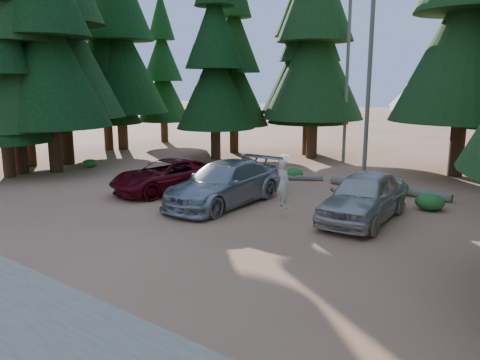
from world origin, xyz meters
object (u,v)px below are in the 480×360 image
(silver_minivan_center, at_px, (224,184))
(frisbee_player, at_px, (283,184))
(log_left, at_px, (285,177))
(log_mid, at_px, (370,196))
(log_right, at_px, (387,188))
(red_pickup, at_px, (168,176))
(silver_minivan_right, at_px, (364,196))

(silver_minivan_center, bearing_deg, frisbee_player, -2.21)
(log_left, bearing_deg, frisbee_player, -89.48)
(log_mid, relative_size, log_right, 0.63)
(silver_minivan_center, height_order, log_left, silver_minivan_center)
(red_pickup, bearing_deg, log_left, 73.59)
(silver_minivan_right, xyz_separation_m, log_mid, (-0.97, 3.07, -0.73))
(silver_minivan_center, distance_m, frisbee_player, 2.91)
(log_mid, bearing_deg, silver_minivan_right, -49.77)
(red_pickup, xyz_separation_m, silver_minivan_center, (3.50, -0.18, 0.13))
(log_mid, xyz_separation_m, log_right, (0.10, 1.74, 0.04))
(silver_minivan_center, relative_size, log_left, 1.56)
(silver_minivan_center, distance_m, log_left, 5.72)
(frisbee_player, height_order, log_right, frisbee_player)
(red_pickup, height_order, frisbee_player, frisbee_player)
(log_left, xyz_separation_m, log_mid, (5.05, -1.27, 0.01))
(log_left, xyz_separation_m, log_right, (5.14, 0.47, 0.05))
(frisbee_player, xyz_separation_m, log_right, (1.70, 6.18, -1.07))
(frisbee_player, relative_size, log_left, 0.52)
(frisbee_player, relative_size, log_right, 0.35)
(red_pickup, relative_size, log_mid, 1.48)
(silver_minivan_right, distance_m, frisbee_player, 2.94)
(log_left, relative_size, log_mid, 1.07)
(silver_minivan_center, relative_size, silver_minivan_right, 1.15)
(silver_minivan_center, bearing_deg, log_left, 94.60)
(log_left, height_order, log_right, log_right)
(silver_minivan_right, bearing_deg, red_pickup, -176.84)
(red_pickup, bearing_deg, silver_minivan_center, 8.82)
(silver_minivan_right, relative_size, log_right, 0.90)
(silver_minivan_center, distance_m, log_right, 7.68)
(silver_minivan_right, distance_m, log_right, 4.94)
(silver_minivan_center, bearing_deg, silver_minivan_right, 12.43)
(silver_minivan_right, bearing_deg, log_left, 140.22)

